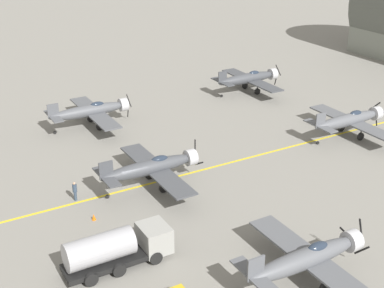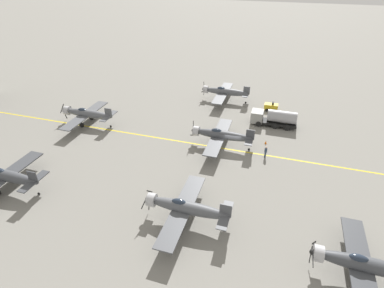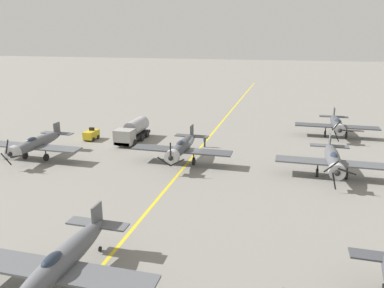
{
  "view_description": "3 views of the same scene",
  "coord_description": "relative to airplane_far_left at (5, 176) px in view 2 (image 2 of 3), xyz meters",
  "views": [
    {
      "loc": [
        40.69,
        -16.8,
        24.03
      ],
      "look_at": [
        -2.29,
        7.83,
        1.91
      ],
      "focal_mm": 50.0,
      "sensor_mm": 36.0,
      "label": 1
    },
    {
      "loc": [
        -39.52,
        -5.72,
        25.43
      ],
      "look_at": [
        -3.07,
        5.57,
        1.85
      ],
      "focal_mm": 28.0,
      "sensor_mm": 36.0,
      "label": 2
    },
    {
      "loc": [
        -11.33,
        43.01,
        14.81
      ],
      "look_at": [
        -0.88,
        3.13,
        2.81
      ],
      "focal_mm": 35.0,
      "sensor_mm": 36.0,
      "label": 3
    }
  ],
  "objects": [
    {
      "name": "taxiway_stripe",
      "position": [
        17.68,
        -25.92,
        -2.01
      ],
      "size": [
        0.3,
        160.0,
        0.01
      ],
      "primitive_type": "cube",
      "color": "yellow",
      "rests_on": "ground"
    },
    {
      "name": "airplane_far_center",
      "position": [
        18.65,
        0.59,
        -0.0
      ],
      "size": [
        12.0,
        9.98,
        3.65
      ],
      "rotation": [
        0.0,
        0.0,
        -0.15
      ],
      "color": "#585A60",
      "rests_on": "ground"
    },
    {
      "name": "airplane_mid_center",
      "position": [
        18.31,
        -23.96,
        0.0
      ],
      "size": [
        12.0,
        9.98,
        3.8
      ],
      "rotation": [
        0.0,
        0.0,
        -0.08
      ],
      "color": "#44474C",
      "rests_on": "ground"
    },
    {
      "name": "ground_crew_walking",
      "position": [
        17.19,
        -31.09,
        -1.03
      ],
      "size": [
        0.39,
        0.39,
        1.8
      ],
      "color": "#334256",
      "rests_on": "ground"
    },
    {
      "name": "airplane_mid_right",
      "position": [
        36.15,
        -20.78,
        -0.0
      ],
      "size": [
        12.0,
        9.98,
        3.74
      ],
      "rotation": [
        0.0,
        0.0,
        -0.02
      ],
      "color": "#56595E",
      "rests_on": "ground"
    },
    {
      "name": "fuel_tanker",
      "position": [
        27.9,
        -31.43,
        -0.5
      ],
      "size": [
        2.68,
        8.0,
        2.98
      ],
      "color": "black",
      "rests_on": "ground"
    },
    {
      "name": "traffic_cone",
      "position": [
        21.12,
        -30.84,
        -1.74
      ],
      "size": [
        0.36,
        0.36,
        0.55
      ],
      "primitive_type": "cone",
      "color": "orange",
      "rests_on": "ground"
    },
    {
      "name": "airplane_mid_left",
      "position": [
        1.35,
        -23.68,
        0.0
      ],
      "size": [
        12.0,
        9.98,
        3.65
      ],
      "rotation": [
        0.0,
        0.0,
        0.28
      ],
      "color": "#525459",
      "rests_on": "ground"
    },
    {
      "name": "tow_tractor",
      "position": [
        34.17,
        -30.57,
        -1.22
      ],
      "size": [
        1.57,
        2.6,
        1.79
      ],
      "color": "gold",
      "rests_on": "ground"
    },
    {
      "name": "airplane_far_left",
      "position": [
        0.0,
        0.0,
        0.0
      ],
      "size": [
        12.0,
        9.98,
        3.65
      ],
      "rotation": [
        0.0,
        0.0,
        -0.16
      ],
      "color": "#414449",
      "rests_on": "ground"
    },
    {
      "name": "airplane_near_left",
      "position": [
        -0.79,
        -41.51,
        -0.0
      ],
      "size": [
        12.0,
        9.98,
        3.65
      ],
      "rotation": [
        0.0,
        0.0,
        -0.28
      ],
      "color": "#404247",
      "rests_on": "ground"
    },
    {
      "name": "ground_plane",
      "position": [
        17.68,
        -25.92,
        -2.01
      ],
      "size": [
        400.0,
        400.0,
        0.0
      ],
      "primitive_type": "plane",
      "color": "gray"
    }
  ]
}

